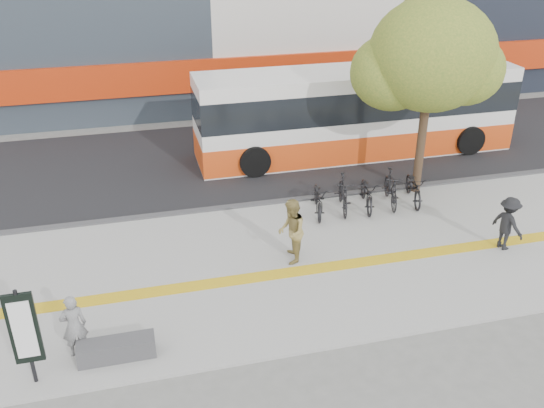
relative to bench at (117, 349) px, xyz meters
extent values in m
plane|color=#61615C|center=(2.60, 1.20, -0.30)|extent=(120.00, 120.00, 0.00)
cube|color=gray|center=(2.60, 2.70, -0.27)|extent=(40.00, 7.00, 0.08)
cube|color=gold|center=(2.60, 2.20, -0.22)|extent=(40.00, 0.45, 0.01)
cube|color=black|center=(2.60, 10.20, -0.28)|extent=(40.00, 8.00, 0.06)
cube|color=#38373A|center=(2.60, 6.20, -0.23)|extent=(40.00, 0.25, 0.14)
cube|color=#B72C0B|center=(4.60, 15.25, 1.70)|extent=(19.00, 0.50, 1.40)
cube|color=#38373A|center=(0.00, 0.00, 0.00)|extent=(1.60, 0.45, 0.45)
cylinder|color=black|center=(-1.60, -0.30, 0.88)|extent=(0.08, 0.08, 2.20)
cube|color=black|center=(-1.60, -0.30, 1.09)|extent=(0.55, 0.08, 1.60)
cube|color=white|center=(-1.60, -0.35, 1.09)|extent=(0.40, 0.02, 1.30)
cylinder|color=#372819|center=(9.80, 5.90, 1.38)|extent=(0.28, 0.28, 3.20)
ellipsoid|color=#466421|center=(9.80, 5.90, 4.29)|extent=(3.80, 3.80, 3.42)
ellipsoid|color=#466421|center=(8.80, 6.40, 3.69)|extent=(2.60, 2.60, 2.34)
ellipsoid|color=#466421|center=(10.70, 5.50, 3.90)|extent=(2.40, 2.40, 2.16)
ellipsoid|color=#466421|center=(10.10, 6.70, 5.10)|extent=(2.20, 2.20, 1.98)
cube|color=silver|center=(9.08, 9.70, 1.35)|extent=(11.99, 2.50, 3.20)
cube|color=#D04514|center=(9.08, 9.70, 0.30)|extent=(12.01, 2.52, 1.00)
cube|color=black|center=(9.08, 9.70, 1.90)|extent=(12.01, 2.52, 1.10)
cylinder|color=black|center=(4.89, 8.45, 0.30)|extent=(1.10, 0.35, 1.10)
cylinder|color=black|center=(4.89, 10.95, 0.30)|extent=(1.10, 0.35, 1.10)
cylinder|color=black|center=(13.28, 8.45, 0.30)|extent=(1.10, 0.35, 1.10)
cylinder|color=black|center=(13.28, 10.95, 0.30)|extent=(1.10, 0.35, 1.10)
imported|color=black|center=(6.15, 5.20, 0.27)|extent=(1.09, 2.00, 1.00)
imported|color=black|center=(6.95, 5.20, 0.33)|extent=(0.93, 1.92, 1.11)
imported|color=black|center=(7.75, 5.20, 0.27)|extent=(1.09, 2.00, 1.00)
imported|color=black|center=(8.55, 5.20, 0.33)|extent=(0.93, 1.92, 1.11)
imported|color=black|center=(9.35, 5.20, 0.27)|extent=(1.09, 2.00, 1.00)
imported|color=black|center=(-0.80, 0.35, 0.51)|extent=(0.59, 0.44, 1.46)
imported|color=olive|center=(4.58, 2.76, 0.67)|extent=(0.86, 1.00, 1.78)
imported|color=black|center=(10.49, 1.94, 0.54)|extent=(0.81, 1.11, 1.54)
camera|label=1|loc=(0.79, -10.10, 8.29)|focal=38.92mm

